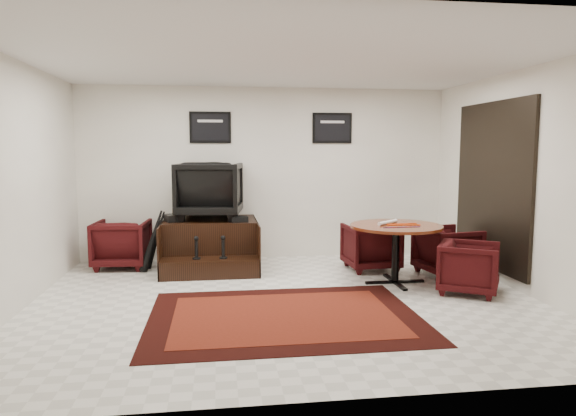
% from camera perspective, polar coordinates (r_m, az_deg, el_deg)
% --- Properties ---
extents(ground, '(6.00, 6.00, 0.00)m').
position_cam_1_polar(ground, '(6.25, -0.20, -10.20)').
color(ground, white).
rests_on(ground, ground).
extents(room_shell, '(6.02, 5.02, 2.81)m').
position_cam_1_polar(room_shell, '(6.17, 3.42, 6.39)').
color(room_shell, white).
rests_on(room_shell, ground).
extents(area_rug, '(2.90, 2.18, 0.01)m').
position_cam_1_polar(area_rug, '(5.66, -0.38, -11.94)').
color(area_rug, black).
rests_on(area_rug, ground).
extents(shine_podium, '(1.41, 1.45, 0.73)m').
position_cam_1_polar(shine_podium, '(7.97, -8.61, -4.12)').
color(shine_podium, black).
rests_on(shine_podium, ground).
extents(shine_chair, '(1.06, 1.01, 0.98)m').
position_cam_1_polar(shine_chair, '(8.00, -8.70, 2.28)').
color(shine_chair, black).
rests_on(shine_chair, shine_podium).
extents(shoes_pair, '(0.31, 0.35, 0.11)m').
position_cam_1_polar(shoes_pair, '(7.84, -12.60, -1.09)').
color(shoes_pair, black).
rests_on(shoes_pair, shine_podium).
extents(polish_kit, '(0.25, 0.19, 0.08)m').
position_cam_1_polar(polish_kit, '(7.63, -5.40, -1.25)').
color(polish_kit, black).
rests_on(polish_kit, shine_podium).
extents(umbrella_black, '(0.35, 0.13, 0.94)m').
position_cam_1_polar(umbrella_black, '(7.80, -14.84, -3.48)').
color(umbrella_black, black).
rests_on(umbrella_black, ground).
extents(umbrella_hooked, '(0.34, 0.13, 0.90)m').
position_cam_1_polar(umbrella_hooked, '(8.01, -14.50, -3.37)').
color(umbrella_hooked, black).
rests_on(umbrella_hooked, ground).
extents(armchair_side, '(0.82, 0.78, 0.80)m').
position_cam_1_polar(armchair_side, '(8.24, -17.97, -3.55)').
color(armchair_side, black).
rests_on(armchair_side, ground).
extents(meeting_table, '(1.22, 1.22, 0.80)m').
position_cam_1_polar(meeting_table, '(7.01, 11.91, -2.60)').
color(meeting_table, '#4A190A').
rests_on(meeting_table, ground).
extents(table_chair_back, '(0.78, 0.74, 0.76)m').
position_cam_1_polar(table_chair_back, '(7.81, 9.18, -4.01)').
color(table_chair_back, black).
rests_on(table_chair_back, ground).
extents(table_chair_window, '(0.81, 0.85, 0.77)m').
position_cam_1_polar(table_chair_window, '(7.74, 17.32, -4.30)').
color(table_chair_window, black).
rests_on(table_chair_window, ground).
extents(table_chair_corner, '(0.92, 0.93, 0.71)m').
position_cam_1_polar(table_chair_corner, '(6.85, 19.49, -6.01)').
color(table_chair_corner, black).
rests_on(table_chair_corner, ground).
extents(paper_roll, '(0.36, 0.30, 0.05)m').
position_cam_1_polar(paper_roll, '(7.03, 11.02, -1.57)').
color(paper_roll, silver).
rests_on(paper_roll, meeting_table).
extents(table_clutter, '(0.57, 0.32, 0.01)m').
position_cam_1_polar(table_clutter, '(6.96, 12.59, -1.86)').
color(table_clutter, '#DF400C').
rests_on(table_clutter, meeting_table).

